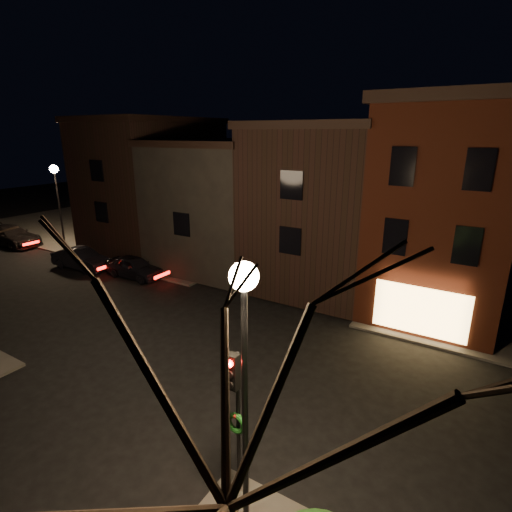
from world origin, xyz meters
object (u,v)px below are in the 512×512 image
at_px(street_lamp_far, 56,184).
at_px(street_lamp_near, 244,328).
at_px(traffic_signal, 235,403).
at_px(parked_car_a, 134,267).
at_px(parked_car_b, 81,259).
at_px(parked_car_c, 11,236).
at_px(bare_tree_right, 222,363).

bearing_deg(street_lamp_far, street_lamp_near, -25.83).
height_order(traffic_signal, parked_car_a, traffic_signal).
height_order(street_lamp_far, parked_car_a, street_lamp_far).
xyz_separation_m(street_lamp_far, traffic_signal, (24.60, -11.71, -2.37)).
bearing_deg(parked_car_b, parked_car_c, 82.02).
height_order(street_lamp_far, traffic_signal, street_lamp_far).
xyz_separation_m(street_lamp_near, parked_car_b, (-19.68, 9.75, -4.46)).
bearing_deg(parked_car_a, traffic_signal, -125.02).
relative_size(street_lamp_near, traffic_signal, 1.60).
relative_size(traffic_signal, parked_car_c, 0.72).
distance_m(street_lamp_near, parked_car_c, 31.93).
relative_size(bare_tree_right, parked_car_b, 1.96).
bearing_deg(traffic_signal, parked_car_c, 161.10).
bearing_deg(parked_car_c, street_lamp_far, -75.35).
relative_size(traffic_signal, parked_car_a, 0.99).
xyz_separation_m(street_lamp_near, bare_tree_right, (1.30, -2.50, 0.97)).
relative_size(street_lamp_near, bare_tree_right, 0.76).
height_order(street_lamp_near, street_lamp_far, same).
bearing_deg(parked_car_a, parked_car_b, 98.93).
distance_m(parked_car_b, parked_car_c, 10.19).
relative_size(parked_car_a, parked_car_c, 0.72).
bearing_deg(street_lamp_near, street_lamp_far, 154.17).
relative_size(street_lamp_near, street_lamp_far, 1.00).
height_order(traffic_signal, bare_tree_right, bare_tree_right).
bearing_deg(bare_tree_right, street_lamp_near, 117.47).
height_order(street_lamp_near, parked_car_b, street_lamp_near).
bearing_deg(parked_car_c, street_lamp_near, -114.88).
relative_size(parked_car_b, parked_car_c, 0.77).
relative_size(street_lamp_near, parked_car_b, 1.49).
distance_m(bare_tree_right, parked_car_a, 21.80).
bearing_deg(street_lamp_near, traffic_signal, 140.63).
height_order(parked_car_b, parked_car_c, parked_car_c).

